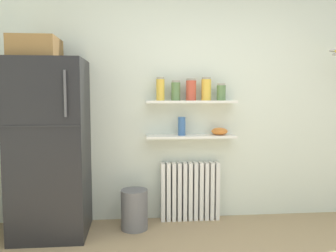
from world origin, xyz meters
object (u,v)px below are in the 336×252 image
Objects in this scene: storage_jar_4 at (221,92)px; vase at (182,126)px; storage_jar_0 at (160,89)px; storage_jar_1 at (176,91)px; storage_jar_3 at (206,89)px; storage_jar_2 at (191,90)px; trash_bin at (134,209)px; shelf_bowl at (219,131)px; radiator at (190,191)px; refrigerator at (50,144)px.

storage_jar_4 is 0.91× the size of vase.
storage_jar_0 is 1.16× the size of storage_jar_1.
storage_jar_3 reaches higher than storage_jar_4.
storage_jar_2 reaches higher than trash_bin.
shelf_bowl is (0.40, 0.00, -0.06)m from vase.
radiator is 3.25× the size of vase.
refrigerator is at bearing -172.85° from storage_jar_4.
storage_jar_3 is at bearing 0.00° from storage_jar_2.
storage_jar_4 is (0.32, 0.00, -0.02)m from storage_jar_2.
storage_jar_1 is at bearing 180.00° from shelf_bowl.
trash_bin is (-0.44, -0.18, -1.19)m from storage_jar_1.
storage_jar_3 is at bearing 0.00° from vase.
radiator is at bearing 169.38° from storage_jar_3.
radiator is 2.62× the size of storage_jar_3.
shelf_bowl is at bearing -0.00° from storage_jar_1.
storage_jar_3 is (0.16, -0.03, 1.09)m from radiator.
storage_jar_4 is at bearing 7.15° from refrigerator.
storage_jar_4 is at bearing 11.13° from trash_bin.
radiator is 2.78× the size of storage_jar_2.
refrigerator reaches higher than radiator.
shelf_bowl is (-0.01, 0.00, -0.41)m from storage_jar_4.
shelf_bowl is at bearing 0.00° from storage_jar_2.
storage_jar_2 is at bearing 180.00° from shelf_bowl.
storage_jar_2 is at bearing 8.77° from refrigerator.
storage_jar_3 is 0.47m from shelf_bowl.
refrigerator is 10.90× the size of shelf_bowl.
refrigerator is 1.53m from radiator.
trash_bin is (-0.60, -0.18, -1.20)m from storage_jar_2.
storage_jar_4 is 0.41m from shelf_bowl.
storage_jar_1 is 0.32m from storage_jar_3.
refrigerator is at bearing -170.59° from vase.
storage_jar_3 reaches higher than storage_jar_2.
storage_jar_1 is at bearing 180.00° from storage_jar_4.
storage_jar_2 is at bearing -90.00° from radiator.
trash_bin is (-0.92, -0.18, -1.18)m from storage_jar_4.
storage_jar_1 is 0.86× the size of storage_jar_3.
storage_jar_0 reaches higher than storage_jar_4.
radiator is 0.64m from trash_bin.
storage_jar_4 is at bearing 0.00° from storage_jar_2.
storage_jar_1 reaches higher than storage_jar_4.
radiator is 1.14m from storage_jar_0.
trash_bin is at bearing -166.59° from storage_jar_3.
storage_jar_4 is 1.50m from trash_bin.
storage_jar_0 reaches higher than storage_jar_1.
shelf_bowl is at bearing -5.57° from radiator.
storage_jar_2 reaches higher than radiator.
storage_jar_0 is 1.35× the size of storage_jar_4.
trash_bin is at bearing -157.57° from storage_jar_1.
storage_jar_1 is 0.91× the size of storage_jar_2.
vase reaches higher than shelf_bowl.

